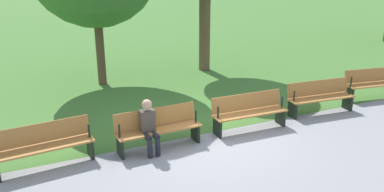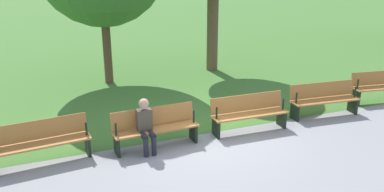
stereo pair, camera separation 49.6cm
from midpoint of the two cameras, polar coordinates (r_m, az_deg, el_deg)
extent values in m
plane|color=#477A33|center=(9.29, 3.51, -6.32)|extent=(120.00, 120.00, 0.00)
cube|color=#B27538|center=(12.96, 27.16, 1.13)|extent=(1.97, 0.73, 0.04)
cube|color=#B27538|center=(13.04, 26.78, 2.41)|extent=(1.91, 0.40, 0.40)
cube|color=black|center=(12.48, 23.80, -0.14)|extent=(0.12, 0.38, 0.43)
cylinder|color=black|center=(12.35, 24.10, 1.56)|extent=(0.05, 0.05, 0.30)
cube|color=#B27538|center=(11.13, 20.09, -0.61)|extent=(1.95, 0.61, 0.04)
cube|color=#B27538|center=(11.21, 19.64, 0.88)|extent=(1.92, 0.28, 0.40)
cube|color=black|center=(11.75, 23.53, -1.25)|extent=(0.09, 0.38, 0.43)
cylinder|color=black|center=(11.61, 23.84, 0.55)|extent=(0.05, 0.05, 0.30)
cube|color=black|center=(10.72, 16.05, -2.25)|extent=(0.09, 0.38, 0.43)
cylinder|color=black|center=(10.57, 16.30, -0.30)|extent=(0.05, 0.05, 0.30)
cube|color=#B27538|center=(9.65, 9.95, -2.67)|extent=(1.93, 0.50, 0.04)
cube|color=#B27538|center=(9.73, 9.46, -0.94)|extent=(1.92, 0.16, 0.40)
cube|color=black|center=(10.19, 14.30, -3.20)|extent=(0.07, 0.38, 0.43)
cylinder|color=black|center=(10.04, 14.54, -1.16)|extent=(0.05, 0.05, 0.30)
cube|color=black|center=(9.36, 5.04, -4.72)|extent=(0.07, 0.38, 0.43)
cylinder|color=black|center=(9.19, 5.17, -2.51)|extent=(0.05, 0.05, 0.30)
cube|color=#B27538|center=(8.72, -3.62, -4.84)|extent=(1.93, 0.50, 0.04)
cube|color=#B27538|center=(8.80, -4.09, -2.92)|extent=(1.92, 0.16, 0.40)
cube|color=black|center=(9.13, 1.76, -5.28)|extent=(0.07, 0.38, 0.43)
cylinder|color=black|center=(8.96, 1.84, -3.03)|extent=(0.05, 0.05, 0.30)
cube|color=black|center=(8.59, -9.28, -7.18)|extent=(0.07, 0.38, 0.43)
cylinder|color=black|center=(8.41, -9.39, -4.82)|extent=(0.05, 0.05, 0.30)
cube|color=#B27538|center=(8.51, -19.42, -6.60)|extent=(1.95, 0.61, 0.04)
cube|color=#B27538|center=(8.60, -19.79, -4.61)|extent=(1.92, 0.28, 0.40)
cube|color=black|center=(8.74, -13.40, -7.00)|extent=(0.09, 0.38, 0.43)
cylinder|color=black|center=(8.56, -13.57, -4.68)|extent=(0.05, 0.05, 0.30)
cube|color=#4C4238|center=(8.56, -5.34, -3.52)|extent=(0.33, 0.21, 0.50)
sphere|color=tan|center=(8.40, -5.38, -1.12)|extent=(0.22, 0.22, 0.22)
cylinder|color=#23232D|center=(8.54, -4.33, -5.54)|extent=(0.14, 0.36, 0.13)
cylinder|color=#23232D|center=(8.48, -3.89, -7.33)|extent=(0.11, 0.11, 0.43)
cylinder|color=#23232D|center=(8.49, -5.48, -5.73)|extent=(0.14, 0.36, 0.13)
cylinder|color=#23232D|center=(8.43, -5.05, -7.53)|extent=(0.11, 0.11, 0.43)
cylinder|color=brown|center=(14.82, 3.99, 9.93)|extent=(0.42, 0.42, 3.25)
cylinder|color=brown|center=(13.45, -11.28, 7.40)|extent=(0.28, 0.28, 2.67)
camera|label=1|loc=(0.25, -88.54, 0.51)|focal=36.56mm
camera|label=2|loc=(0.25, 91.46, -0.51)|focal=36.56mm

